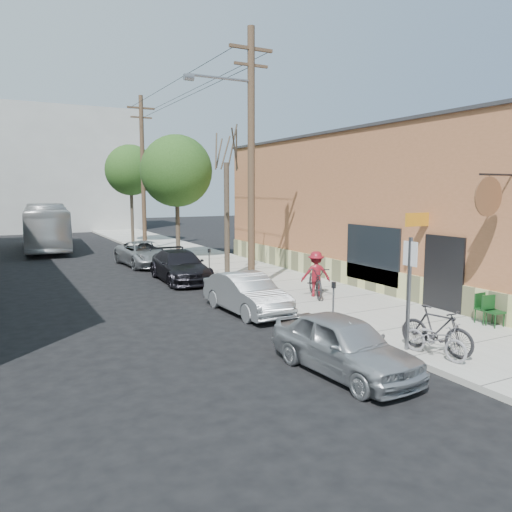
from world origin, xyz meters
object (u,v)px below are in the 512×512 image
tree_leafy_far (131,170)px  parked_bike_a (437,330)px  tree_leafy_mid (177,171)px  parking_meter_far (209,257)px  patio_chair_a (494,311)px  patio_chair_b (485,309)px  parking_meter_near (333,296)px  sign_post (409,283)px  parked_bike_b (435,339)px  tree_bare (227,220)px  cyclist (316,274)px  car_2 (180,266)px  car_0 (344,345)px  utility_pole_near (250,155)px  car_1 (247,294)px  bus (46,227)px  car_3 (145,254)px

tree_leafy_far → parked_bike_a: 29.63m
tree_leafy_far → tree_leafy_mid: bearing=-90.0°
parking_meter_far → patio_chair_a: bearing=-72.0°
patio_chair_a → patio_chair_b: bearing=92.1°
parked_bike_a → parking_meter_near: bearing=86.3°
sign_post → parked_bike_b: (0.20, -0.70, -1.25)m
parking_meter_near → patio_chair_b: parking_meter_near is taller
sign_post → patio_chair_b: 4.11m
tree_bare → parked_bike_a: tree_bare is taller
parking_meter_far → tree_leafy_far: size_ratio=0.17×
parking_meter_near → cyclist: bearing=63.2°
tree_bare → car_2: size_ratio=1.09×
sign_post → tree_leafy_far: size_ratio=0.39×
car_0 → parked_bike_a: bearing=-10.3°
utility_pole_near → tree_leafy_far: bearing=88.8°
tree_leafy_far → car_0: 29.48m
parked_bike_b → cyclist: bearing=69.0°
utility_pole_near → cyclist: 5.22m
sign_post → tree_bare: (0.45, 11.63, 0.89)m
utility_pole_near → tree_bare: size_ratio=1.95×
parking_meter_near → car_0: (-2.03, -3.12, -0.32)m
sign_post → parked_bike_a: sign_post is taller
patio_chair_b → utility_pole_near: bearing=113.9°
parking_meter_far → patio_chair_b: bearing=-71.3°
car_1 → car_2: size_ratio=0.84×
tree_bare → car_1: (-2.00, -5.91, -2.06)m
car_0 → car_1: size_ratio=0.97×
patio_chair_a → car_1: 7.54m
cyclist → car_2: (-3.16, 6.08, -0.31)m
cyclist → car_0: bearing=83.3°
car_0 → tree_bare: bearing=73.4°
tree_leafy_far → parked_bike_a: bearing=-90.0°
sign_post → parked_bike_a: bearing=-47.3°
parked_bike_a → car_2: car_2 is taller
tree_bare → parked_bike_b: tree_bare is taller
patio_chair_b → cyclist: bearing=110.0°
parking_meter_far → utility_pole_near: utility_pole_near is taller
parking_meter_far → car_1: (-1.45, -6.70, -0.32)m
sign_post → car_2: 12.49m
parked_bike_b → car_0: car_0 is taller
sign_post → tree_leafy_mid: size_ratio=0.40×
parking_meter_near → parked_bike_a: parking_meter_near is taller
sign_post → car_1: sign_post is taller
sign_post → parking_meter_far: sign_post is taller
parking_meter_far → tree_leafy_mid: 7.27m
bus → tree_bare: bearing=-65.8°
patio_chair_a → car_1: (-5.36, 5.30, 0.07)m
tree_bare → tree_leafy_mid: (-0.00, 6.74, 2.41)m
parked_bike_b → car_3: size_ratio=0.35×
parking_meter_far → parked_bike_a: 12.93m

